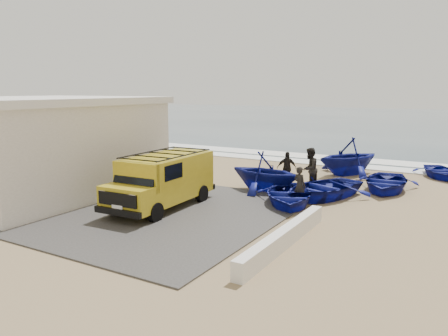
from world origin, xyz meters
The scene contains 17 objects.
ground centered at (0.00, 0.00, 0.00)m, with size 160.00×160.00×0.00m, color #927A54.
slab centered at (-2.00, -2.00, 0.03)m, with size 12.00×10.00×0.05m, color #43403D.
ocean centered at (0.00, 56.00, 0.00)m, with size 180.00×88.00×0.01m, color #385166.
surf_line centered at (0.00, 12.00, 0.03)m, with size 180.00×1.60×0.06m, color white.
surf_wash centered at (0.00, 14.50, 0.02)m, with size 180.00×2.20×0.04m, color white.
building centered at (-7.50, -2.00, 2.16)m, with size 8.40×9.40×4.30m.
parapet centered at (5.00, -3.00, 0.28)m, with size 0.35×6.00×0.55m, color silver.
van centered at (-0.86, -1.36, 1.17)m, with size 2.22×5.15×2.17m.
boat_near_left centered at (3.25, 1.61, 0.41)m, with size 2.80×3.92×0.81m, color navy.
boat_near_right centered at (4.08, 3.31, 0.45)m, with size 3.08×4.32×0.89m, color navy.
boat_mid_left centered at (1.39, 3.33, 0.92)m, with size 3.01×3.49×1.84m, color navy.
boat_mid_right centered at (6.22, 6.20, 0.41)m, with size 2.83×3.96×0.82m, color navy.
boat_far_left centered at (3.68, 9.23, 1.03)m, with size 3.37×3.91×2.06m, color navy.
boat_far_right centered at (8.18, 10.90, 0.34)m, with size 2.35×3.29×0.68m, color navy.
fisherman_front centered at (3.65, 1.80, 0.79)m, with size 0.58×0.38×1.58m, color black.
fisherman_middle centered at (3.07, 4.65, 0.99)m, with size 0.96×0.75×1.98m, color black.
fisherman_back centered at (1.70, 5.20, 0.81)m, with size 0.95×0.40×1.63m, color black.
Camera 1 is at (9.74, -14.70, 4.64)m, focal length 35.00 mm.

